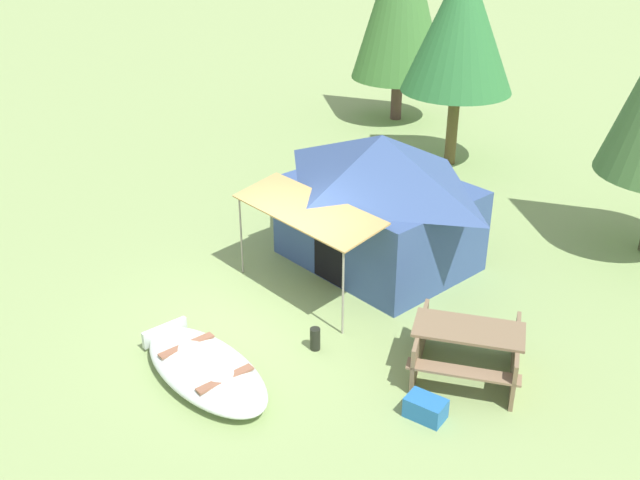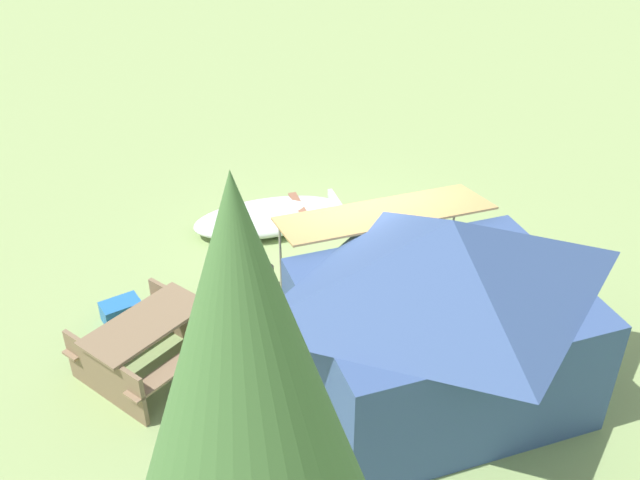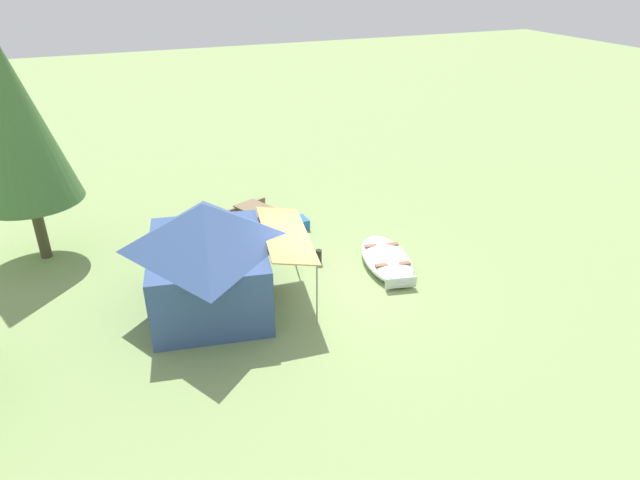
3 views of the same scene
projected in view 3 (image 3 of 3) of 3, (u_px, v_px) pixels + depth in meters
The scene contains 7 objects.
ground_plane at pixel (332, 288), 13.85m from camera, with size 80.00×80.00×0.00m, color #88A360.
beached_rowboat at pixel (387, 259), 14.77m from camera, with size 2.84×1.74×0.36m.
canvas_cabin_tent at pixel (208, 254), 12.65m from camera, with size 3.92×4.18×2.54m.
picnic_table at pixel (261, 220), 16.23m from camera, with size 2.04×1.96×0.80m.
cooler_box at pixel (301, 223), 16.83m from camera, with size 0.54×0.35×0.30m, color #2368B0.
fuel_can at pixel (319, 257), 14.89m from camera, with size 0.16×0.16×0.38m, color black.
pine_tree_back_right at pixel (13, 121), 13.61m from camera, with size 2.56×2.56×5.78m.
Camera 3 is at (-10.80, 4.79, 7.34)m, focal length 31.80 mm.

